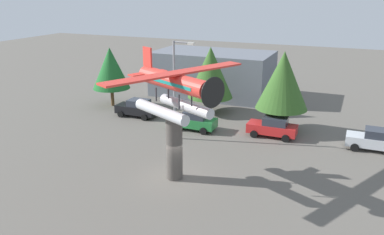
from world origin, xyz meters
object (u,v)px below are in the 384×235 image
(car_near_black, at_px, (137,108))
(floatplane_monument, at_px, (175,89))
(storefront_building, at_px, (213,73))
(car_distant_silver, at_px, (375,140))
(streetlight_primary, at_px, (176,84))
(car_mid_green, at_px, (194,120))
(tree_east, at_px, (210,72))
(car_far_red, at_px, (273,127))
(display_pedestal, at_px, (174,147))
(tree_center_back, at_px, (283,80))
(tree_west, at_px, (111,68))

(car_near_black, bearing_deg, floatplane_monument, 130.86)
(car_near_black, xyz_separation_m, storefront_building, (3.90, 11.20, 1.70))
(car_distant_silver, height_order, streetlight_primary, streetlight_primary)
(car_mid_green, distance_m, storefront_building, 12.98)
(tree_east, bearing_deg, car_near_black, -146.14)
(tree_east, bearing_deg, car_far_red, -30.92)
(display_pedestal, bearing_deg, tree_center_back, 69.22)
(car_far_red, xyz_separation_m, streetlight_primary, (-7.40, -3.73, 3.92))
(display_pedestal, distance_m, streetlight_primary, 7.80)
(display_pedestal, relative_size, car_far_red, 1.08)
(car_near_black, xyz_separation_m, car_mid_green, (6.70, -1.36, 0.00))
(storefront_building, height_order, tree_center_back, tree_center_back)
(display_pedestal, height_order, tree_center_back, tree_center_back)
(display_pedestal, bearing_deg, car_mid_green, 105.25)
(car_near_black, height_order, car_distant_silver, same)
(car_near_black, xyz_separation_m, tree_east, (6.19, 4.16, 3.33))
(storefront_building, distance_m, tree_west, 12.32)
(tree_west, bearing_deg, storefront_building, 46.53)
(car_distant_silver, height_order, tree_center_back, tree_center_back)
(car_far_red, height_order, tree_center_back, tree_center_back)
(car_far_red, height_order, streetlight_primary, streetlight_primary)
(car_distant_silver, distance_m, tree_west, 26.61)
(car_distant_silver, relative_size, tree_center_back, 0.59)
(streetlight_primary, bearing_deg, car_far_red, 26.71)
(car_far_red, bearing_deg, storefront_building, -49.68)
(car_far_red, bearing_deg, display_pedestal, 67.17)
(tree_west, bearing_deg, car_far_red, -8.32)
(streetlight_primary, distance_m, tree_west, 12.56)
(car_mid_green, bearing_deg, tree_center_back, -158.50)
(car_near_black, distance_m, tree_west, 6.04)
(display_pedestal, bearing_deg, storefront_building, 103.73)
(streetlight_primary, relative_size, tree_west, 1.31)
(tree_center_back, bearing_deg, display_pedestal, -110.78)
(car_far_red, relative_size, storefront_building, 0.31)
(tree_west, height_order, tree_east, tree_east)
(display_pedestal, xyz_separation_m, floatplane_monument, (0.12, -0.06, 3.95))
(tree_west, relative_size, tree_east, 0.94)
(car_mid_green, height_order, storefront_building, storefront_building)
(storefront_building, bearing_deg, streetlight_primary, -81.13)
(car_far_red, relative_size, tree_east, 0.62)
(car_near_black, xyz_separation_m, streetlight_primary, (6.28, -4.06, 3.92))
(streetlight_primary, bearing_deg, storefront_building, 98.87)
(car_near_black, distance_m, car_distant_silver, 21.78)
(streetlight_primary, height_order, tree_east, streetlight_primary)
(car_mid_green, relative_size, streetlight_primary, 0.51)
(display_pedestal, relative_size, floatplane_monument, 0.47)
(tree_east, bearing_deg, car_mid_green, -84.71)
(streetlight_primary, relative_size, storefront_building, 0.61)
(tree_east, distance_m, tree_center_back, 8.20)
(car_near_black, distance_m, streetlight_primary, 8.44)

